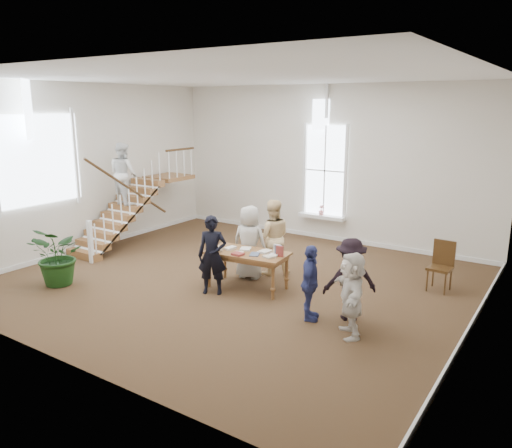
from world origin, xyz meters
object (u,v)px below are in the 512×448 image
Objects in this scene: person_yellow at (272,237)px; woman_cluster_a at (310,283)px; woman_cluster_b at (350,279)px; side_chair at (442,262)px; library_table at (247,256)px; police_officer at (212,255)px; elderly_woman at (250,242)px; woman_cluster_c at (351,295)px; floor_plant at (59,256)px.

person_yellow is 2.67m from woman_cluster_a.
side_chair is at bearing -151.23° from woman_cluster_b.
police_officer is at bearing -130.55° from library_table.
woman_cluster_a is at bearing -28.40° from police_officer.
elderly_woman is 2.61m from woman_cluster_a.
woman_cluster_a reaches higher than library_table.
woman_cluster_c is 1.12× the size of floor_plant.
woman_cluster_b is at bearing 171.46° from woman_cluster_c.
elderly_woman reaches higher than woman_cluster_c.
woman_cluster_c is (0.30, -0.65, -0.02)m from woman_cluster_b.
side_chair is (3.89, 1.64, -0.24)m from elderly_woman.
woman_cluster_b reaches higher than library_table.
police_officer is 1.80m from person_yellow.
woman_cluster_a is 5.66m from floor_plant.
floor_plant is 1.24× the size of side_chair.
woman_cluster_c is at bearing 144.94° from elderly_woman.
police_officer is 1.08× the size of woman_cluster_b.
woman_cluster_a is (1.90, -0.71, -0.02)m from library_table.
side_chair is (1.65, 2.96, -0.11)m from woman_cluster_a.
woman_cluster_c is at bearing -23.76° from library_table.
police_officer is at bearing 25.21° from floor_plant.
person_yellow reaches higher than side_chair.
library_table is 4.16m from floor_plant.
police_officer is 1.25× the size of floor_plant.
woman_cluster_b is at bearing 17.01° from floor_plant.
person_yellow is at bearing 86.59° from library_table.
woman_cluster_a is at bearing -115.31° from side_chair.
library_table is 1.70× the size of side_chair.
elderly_woman is 4.23m from floor_plant.
elderly_woman is 1.18× the size of woman_cluster_a.
elderly_woman reaches higher than woman_cluster_b.
library_table is 2.51m from woman_cluster_b.
elderly_woman is at bearing -149.07° from woman_cluster_c.
library_table is at bearing -143.78° from side_chair.
floor_plant is at bearing -21.51° from woman_cluster_b.
police_officer reaches higher than library_table.
woman_cluster_a is (1.94, -1.82, -0.18)m from person_yellow.
library_table is 1.36× the size of floor_plant.
woman_cluster_a is (2.24, -1.32, -0.13)m from elderly_woman.
police_officer is at bearing 68.36° from woman_cluster_a.
police_officer is 2.35m from woman_cluster_a.
police_officer is 1.55× the size of side_chair.
side_chair is at bearing 161.91° from person_yellow.
person_yellow is 3.49m from woman_cluster_c.
floor_plant is at bearing 6.66° from person_yellow.
floor_plant reaches higher than library_table.
library_table is 1.08× the size of elderly_woman.
library_table is 1.03× the size of person_yellow.
elderly_woman reaches higher than woman_cluster_a.
woman_cluster_a is (2.34, -0.07, -0.12)m from police_officer.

